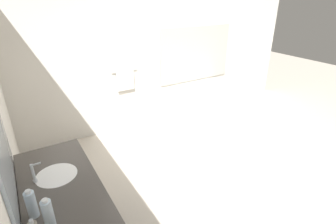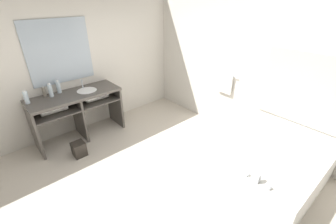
% 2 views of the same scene
% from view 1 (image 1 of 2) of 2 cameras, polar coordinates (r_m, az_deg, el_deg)
% --- Properties ---
extents(ground_plane, '(16.00, 16.00, 0.00)m').
position_cam_1_polar(ground_plane, '(3.80, 9.43, -15.24)').
color(ground_plane, beige).
rests_on(ground_plane, ground).
extents(wall_back_with_blinds, '(7.40, 0.13, 2.70)m').
position_cam_1_polar(wall_back_with_blinds, '(4.94, -6.18, 12.02)').
color(wall_back_with_blinds, silver).
rests_on(wall_back_with_blinds, ground_plane).
extents(vanity_counter, '(0.63, 1.60, 0.92)m').
position_cam_1_polar(vanity_counter, '(2.61, -21.23, -19.20)').
color(vanity_counter, '#4C4742').
rests_on(vanity_counter, ground_plane).
extents(sink_faucet, '(0.09, 0.04, 0.18)m').
position_cam_1_polar(sink_faucet, '(2.58, -27.19, -11.79)').
color(sink_faucet, silver).
rests_on(sink_faucet, vanity_counter).
extents(bathtub, '(0.98, 1.62, 0.67)m').
position_cam_1_polar(bathtub, '(5.27, 10.86, 0.56)').
color(bathtub, white).
rests_on(bathtub, ground_plane).
extents(water_bottle_1, '(0.07, 0.07, 0.24)m').
position_cam_1_polar(water_bottle_1, '(2.10, -24.65, -19.51)').
color(water_bottle_1, silver).
rests_on(water_bottle_1, vanity_counter).
extents(water_bottle_3, '(0.07, 0.07, 0.24)m').
position_cam_1_polar(water_bottle_3, '(2.23, -27.60, -17.36)').
color(water_bottle_3, silver).
rests_on(water_bottle_3, vanity_counter).
extents(bath_mat, '(0.51, 0.78, 0.02)m').
position_cam_1_polar(bath_mat, '(4.57, 21.74, -9.15)').
color(bath_mat, white).
rests_on(bath_mat, ground_plane).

